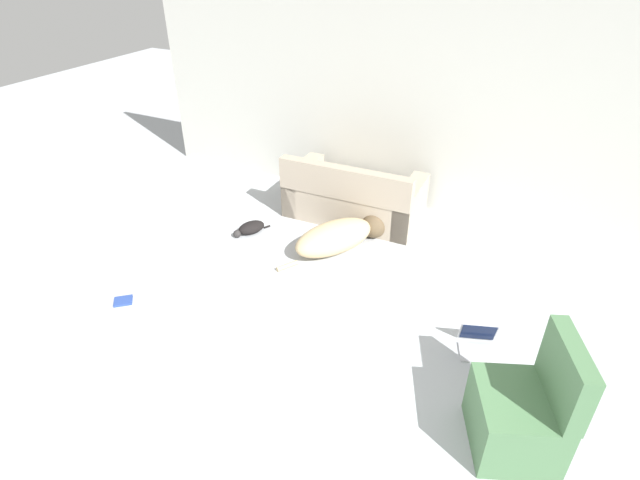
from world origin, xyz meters
TOP-DOWN VIEW (x-y plane):
  - ground_plane at (0.00, 0.00)m, footprint 20.00×20.00m
  - wall_back at (0.00, 3.81)m, footprint 7.24×0.06m
  - couch at (-0.50, 3.18)m, footprint 1.63×0.88m
  - dog at (-0.34, 2.43)m, footprint 0.91×1.33m
  - cat at (-1.42, 2.27)m, footprint 0.33×0.44m
  - laptop_open at (1.36, 1.53)m, footprint 0.39×0.38m
  - book_blue at (-1.81, 0.64)m, footprint 0.22×0.22m
  - side_chair at (1.78, 0.70)m, footprint 0.73×0.75m

SIDE VIEW (x-z plane):
  - ground_plane at x=0.00m, z-range 0.00..0.00m
  - book_blue at x=-1.81m, z-range 0.00..0.02m
  - cat at x=-1.42m, z-range 0.00..0.14m
  - laptop_open at x=1.36m, z-range -0.04..0.19m
  - dog at x=-0.34m, z-range 0.00..0.34m
  - couch at x=-0.50m, z-range -0.13..0.65m
  - side_chair at x=1.78m, z-range -0.15..0.78m
  - wall_back at x=0.00m, z-range 0.00..2.55m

